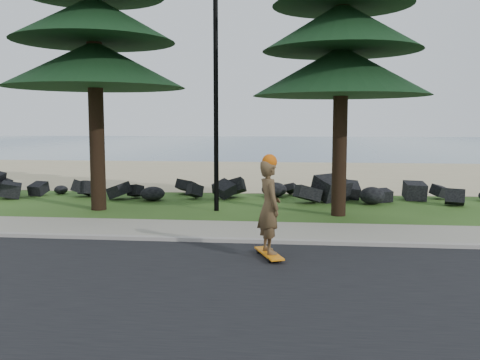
% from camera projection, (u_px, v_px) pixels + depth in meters
% --- Properties ---
extents(ground, '(160.00, 160.00, 0.00)m').
position_uv_depth(ground, '(195.00, 233.00, 12.51)').
color(ground, '#284816').
rests_on(ground, ground).
extents(road, '(160.00, 7.00, 0.02)m').
position_uv_depth(road, '(138.00, 294.00, 8.06)').
color(road, black).
rests_on(road, ground).
extents(kerb, '(160.00, 0.20, 0.10)m').
position_uv_depth(kerb, '(187.00, 240.00, 11.61)').
color(kerb, '#A29991').
rests_on(kerb, ground).
extents(sidewalk, '(160.00, 2.00, 0.08)m').
position_uv_depth(sidewalk, '(197.00, 230.00, 12.70)').
color(sidewalk, gray).
rests_on(sidewalk, ground).
extents(beach_sand, '(160.00, 15.00, 0.01)m').
position_uv_depth(beach_sand, '(251.00, 173.00, 26.83)').
color(beach_sand, tan).
rests_on(beach_sand, ground).
extents(ocean, '(160.00, 58.00, 0.01)m').
position_uv_depth(ocean, '(279.00, 143.00, 62.89)').
color(ocean, '#3D5A76').
rests_on(ocean, ground).
extents(seawall_boulders, '(60.00, 2.40, 1.10)m').
position_uv_depth(seawall_boulders, '(227.00, 199.00, 18.04)').
color(seawall_boulders, black).
rests_on(seawall_boulders, ground).
extents(lamp_post, '(0.25, 0.14, 8.14)m').
position_uv_depth(lamp_post, '(216.00, 67.00, 15.22)').
color(lamp_post, black).
rests_on(lamp_post, ground).
extents(skateboarder, '(0.63, 1.08, 1.98)m').
position_uv_depth(skateboarder, '(269.00, 207.00, 10.09)').
color(skateboarder, orange).
rests_on(skateboarder, ground).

